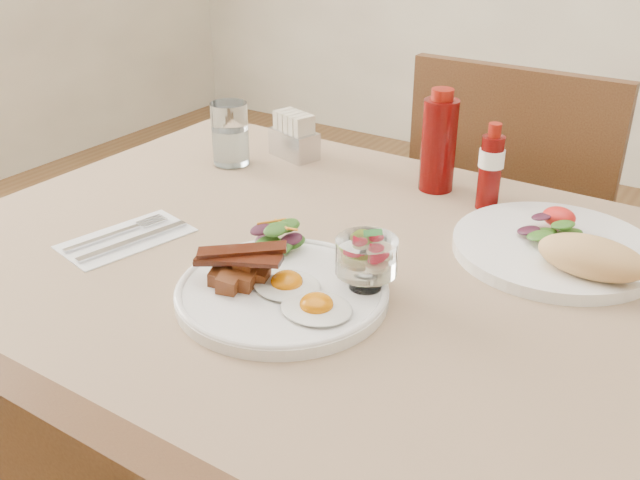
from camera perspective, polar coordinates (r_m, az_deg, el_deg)
table at (r=1.05m, az=3.98°, el=-6.80°), size 1.33×0.88×0.75m
chair_far at (r=1.66m, az=15.28°, el=0.14°), size 0.42×0.42×0.93m
main_plate at (r=0.94m, az=-3.04°, el=-4.25°), size 0.28×0.28×0.02m
fried_eggs at (r=0.90m, az=-1.51°, el=-4.40°), size 0.17×0.13×0.03m
bacon_potato_pile at (r=0.93m, az=-6.52°, el=-2.31°), size 0.12×0.09×0.05m
side_salad at (r=1.02m, az=-3.34°, el=0.22°), size 0.09×0.08×0.04m
fruit_cup at (r=0.91m, az=3.74°, el=-1.31°), size 0.08×0.08×0.08m
second_plate at (r=1.08m, az=18.87°, el=-0.63°), size 0.30×0.30×0.07m
ketchup_bottle at (r=1.26m, az=9.48°, el=7.63°), size 0.08×0.08×0.18m
hot_sauce_bottle at (r=1.20m, az=13.48°, el=5.62°), size 0.04×0.04×0.15m
sugar_caddy at (r=1.41m, az=-2.08°, el=8.16°), size 0.11×0.08×0.09m
water_glass at (r=1.38m, az=-7.18°, el=8.13°), size 0.07×0.07×0.12m
napkin_cutlery at (r=1.13m, az=-15.24°, el=0.13°), size 0.15×0.21×0.01m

